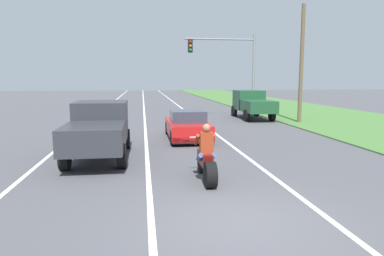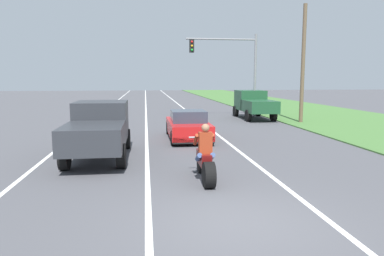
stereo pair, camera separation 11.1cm
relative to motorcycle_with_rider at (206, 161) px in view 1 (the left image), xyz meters
The scene contains 11 objects.
ground_plane 2.96m from the motorcycle_with_rider, 85.88° to the right, with size 160.00×160.00×0.00m, color #4C4C51.
lane_stripe_left_solid 17.89m from the motorcycle_with_rider, 106.88° to the left, with size 0.14×120.00×0.01m, color white.
lane_stripe_right_solid 17.23m from the motorcycle_with_rider, 83.30° to the left, with size 0.14×120.00×0.01m, color white.
lane_stripe_centre_dashed 17.19m from the motorcycle_with_rider, 95.32° to the left, with size 0.14×120.00×0.01m, color white.
grass_verge_right 20.98m from the motorcycle_with_rider, 54.66° to the left, with size 10.00×120.00×0.06m, color #477538.
motorcycle_with_rider is the anchor object (origin of this frame).
sports_car_red 7.08m from the motorcycle_with_rider, 87.12° to the left, with size 1.84×4.30×1.37m.
pickup_truck_left_lane_dark_grey 4.76m from the motorcycle_with_rider, 133.83° to the left, with size 2.02×4.80×1.98m.
pickup_truck_right_shoulder_dark_green 16.24m from the motorcycle_with_rider, 68.30° to the left, with size 2.02×4.80×1.98m.
traffic_light_mast_near 17.05m from the motorcycle_with_rider, 73.59° to the left, with size 5.14×0.34×6.00m.
utility_pole_roadside 15.16m from the motorcycle_with_rider, 56.08° to the left, with size 0.24×0.24×7.42m, color brown.
Camera 1 is at (-1.93, -6.68, 2.85)m, focal length 33.68 mm.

